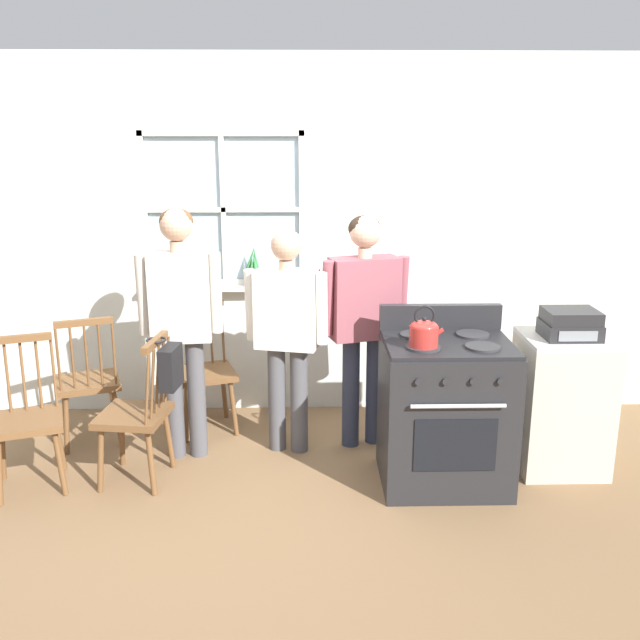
{
  "coord_description": "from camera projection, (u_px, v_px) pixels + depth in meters",
  "views": [
    {
      "loc": [
        0.25,
        -3.97,
        2.19
      ],
      "look_at": [
        0.35,
        0.37,
        1.0
      ],
      "focal_mm": 40.0,
      "sensor_mm": 36.0,
      "label": 1
    }
  ],
  "objects": [
    {
      "name": "ground_plane",
      "position": [
        265.0,
        492.0,
        4.4
      ],
      "size": [
        16.0,
        16.0,
        0.0
      ],
      "primitive_type": "plane",
      "color": "brown"
    },
    {
      "name": "wall_back",
      "position": [
        273.0,
        242.0,
        5.4
      ],
      "size": [
        6.4,
        0.16,
        2.7
      ],
      "color": "silver",
      "rests_on": "ground_plane"
    },
    {
      "name": "chair_by_window",
      "position": [
        137.0,
        415.0,
        4.45
      ],
      "size": [
        0.46,
        0.47,
        0.95
      ],
      "rotation": [
        0.0,
        0.0,
        -1.71
      ],
      "color": "brown",
      "rests_on": "ground_plane"
    },
    {
      "name": "chair_near_wall",
      "position": [
        88.0,
        383.0,
        4.99
      ],
      "size": [
        0.53,
        0.52,
        0.95
      ],
      "rotation": [
        0.0,
        0.0,
        -2.79
      ],
      "color": "brown",
      "rests_on": "ground_plane"
    },
    {
      "name": "chair_center_cluster",
      "position": [
        204.0,
        373.0,
        5.21
      ],
      "size": [
        0.52,
        0.51,
        0.95
      ],
      "rotation": [
        0.0,
        0.0,
        0.32
      ],
      "color": "brown",
      "rests_on": "ground_plane"
    },
    {
      "name": "chair_near_stove",
      "position": [
        27.0,
        420.0,
        4.37
      ],
      "size": [
        0.53,
        0.51,
        0.95
      ],
      "rotation": [
        0.0,
        0.0,
        0.33
      ],
      "color": "brown",
      "rests_on": "ground_plane"
    },
    {
      "name": "person_elderly_left",
      "position": [
        181.0,
        310.0,
        4.63
      ],
      "size": [
        0.55,
        0.25,
        1.69
      ],
      "rotation": [
        0.0,
        0.0,
        0.09
      ],
      "color": "#4C4C51",
      "rests_on": "ground_plane"
    },
    {
      "name": "person_teen_center",
      "position": [
        287.0,
        321.0,
        4.74
      ],
      "size": [
        0.57,
        0.3,
        1.53
      ],
      "rotation": [
        0.0,
        0.0,
        -0.24
      ],
      "color": "#4C4C51",
      "rests_on": "ground_plane"
    },
    {
      "name": "person_adult_right",
      "position": [
        364.0,
        308.0,
        4.82
      ],
      "size": [
        0.62,
        0.33,
        1.62
      ],
      "rotation": [
        0.0,
        0.0,
        0.29
      ],
      "color": "#2D3347",
      "rests_on": "ground_plane"
    },
    {
      "name": "stove",
      "position": [
        445.0,
        411.0,
        4.43
      ],
      "size": [
        0.78,
        0.68,
        1.08
      ],
      "color": "#232326",
      "rests_on": "ground_plane"
    },
    {
      "name": "kettle",
      "position": [
        424.0,
        332.0,
        4.15
      ],
      "size": [
        0.21,
        0.17,
        0.25
      ],
      "color": "red",
      "rests_on": "stove"
    },
    {
      "name": "potted_plant",
      "position": [
        253.0,
        273.0,
        5.36
      ],
      "size": [
        0.13,
        0.12,
        0.31
      ],
      "color": "#42474C",
      "rests_on": "wall_back"
    },
    {
      "name": "handbag",
      "position": [
        170.0,
        366.0,
        4.33
      ],
      "size": [
        0.21,
        0.23,
        0.31
      ],
      "color": "black",
      "rests_on": "chair_by_window"
    },
    {
      "name": "side_counter",
      "position": [
        561.0,
        403.0,
        4.62
      ],
      "size": [
        0.55,
        0.5,
        0.9
      ],
      "color": "beige",
      "rests_on": "ground_plane"
    },
    {
      "name": "stereo",
      "position": [
        570.0,
        324.0,
        4.45
      ],
      "size": [
        0.34,
        0.29,
        0.18
      ],
      "color": "#232326",
      "rests_on": "side_counter"
    }
  ]
}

